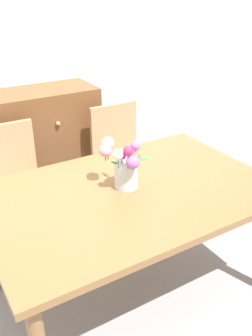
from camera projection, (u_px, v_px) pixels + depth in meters
name	position (u px, v px, depth m)	size (l,w,h in m)	color
ground_plane	(130.00, 286.00, 2.42)	(12.00, 12.00, 0.00)	#939399
back_wall	(28.00, 33.00, 3.00)	(7.00, 0.10, 2.80)	silver
dining_table	(130.00, 202.00, 2.12)	(1.62, 1.07, 0.73)	olive
chair_left	(13.00, 179.00, 2.65)	(0.42, 0.42, 0.90)	tan
chair_right	(121.00, 152.00, 3.05)	(0.42, 0.42, 0.90)	tan
dresser	(16.00, 153.00, 3.07)	(1.40, 0.47, 1.00)	brown
flower_vase	(124.00, 165.00, 2.05)	(0.22, 0.25, 0.29)	silver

